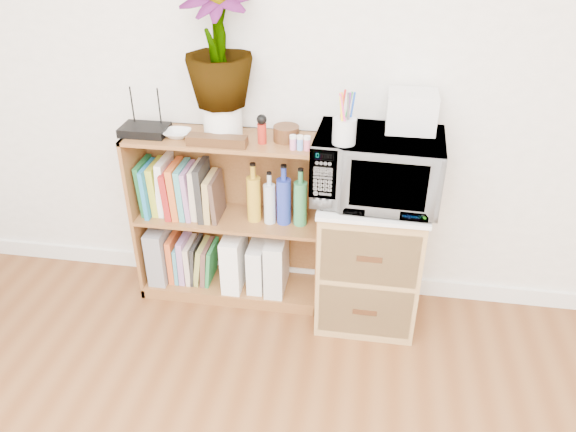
# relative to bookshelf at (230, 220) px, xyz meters

# --- Properties ---
(skirting_board) EXTENTS (4.00, 0.02, 0.10)m
(skirting_board) POSITION_rel_bookshelf_xyz_m (0.35, 0.14, -0.42)
(skirting_board) COLOR white
(skirting_board) RESTS_ON ground
(bookshelf) EXTENTS (1.00, 0.30, 0.95)m
(bookshelf) POSITION_rel_bookshelf_xyz_m (0.00, 0.00, 0.00)
(bookshelf) COLOR brown
(bookshelf) RESTS_ON ground
(wicker_unit) EXTENTS (0.50, 0.45, 0.70)m
(wicker_unit) POSITION_rel_bookshelf_xyz_m (0.75, -0.08, -0.12)
(wicker_unit) COLOR #9E7542
(wicker_unit) RESTS_ON ground
(microwave) EXTENTS (0.60, 0.42, 0.32)m
(microwave) POSITION_rel_bookshelf_xyz_m (0.75, -0.08, 0.41)
(microwave) COLOR silver
(microwave) RESTS_ON wicker_unit
(pen_cup) EXTENTS (0.10, 0.10, 0.11)m
(pen_cup) POSITION_rel_bookshelf_xyz_m (0.59, -0.19, 0.62)
(pen_cup) COLOR silver
(pen_cup) RESTS_ON microwave
(small_appliance) EXTENTS (0.22, 0.19, 0.18)m
(small_appliance) POSITION_rel_bookshelf_xyz_m (0.88, 0.01, 0.66)
(small_appliance) COLOR silver
(small_appliance) RESTS_ON microwave
(router) EXTENTS (0.23, 0.16, 0.04)m
(router) POSITION_rel_bookshelf_xyz_m (-0.40, -0.02, 0.50)
(router) COLOR black
(router) RESTS_ON bookshelf
(white_bowl) EXTENTS (0.13, 0.13, 0.03)m
(white_bowl) POSITION_rel_bookshelf_xyz_m (-0.23, -0.03, 0.49)
(white_bowl) COLOR silver
(white_bowl) RESTS_ON bookshelf
(plant_pot) EXTENTS (0.19, 0.19, 0.16)m
(plant_pot) POSITION_rel_bookshelf_xyz_m (-0.01, 0.02, 0.55)
(plant_pot) COLOR white
(plant_pot) RESTS_ON bookshelf
(potted_plant) EXTENTS (0.33, 0.33, 0.58)m
(potted_plant) POSITION_rel_bookshelf_xyz_m (-0.01, 0.02, 0.93)
(potted_plant) COLOR #337A30
(potted_plant) RESTS_ON plant_pot
(trinket_box) EXTENTS (0.29, 0.07, 0.05)m
(trinket_box) POSITION_rel_bookshelf_xyz_m (-0.01, -0.10, 0.50)
(trinket_box) COLOR #321F0D
(trinket_box) RESTS_ON bookshelf
(kokeshi_doll) EXTENTS (0.04, 0.04, 0.10)m
(kokeshi_doll) POSITION_rel_bookshelf_xyz_m (0.20, -0.04, 0.52)
(kokeshi_doll) COLOR #A21E13
(kokeshi_doll) RESTS_ON bookshelf
(wooden_bowl) EXTENTS (0.12, 0.12, 0.07)m
(wooden_bowl) POSITION_rel_bookshelf_xyz_m (0.31, 0.01, 0.51)
(wooden_bowl) COLOR #3D2610
(wooden_bowl) RESTS_ON bookshelf
(paint_jars) EXTENTS (0.11, 0.04, 0.06)m
(paint_jars) POSITION_rel_bookshelf_xyz_m (0.39, -0.09, 0.50)
(paint_jars) COLOR pink
(paint_jars) RESTS_ON bookshelf
(file_box) EXTENTS (0.10, 0.26, 0.33)m
(file_box) POSITION_rel_bookshelf_xyz_m (-0.41, 0.00, -0.24)
(file_box) COLOR gray
(file_box) RESTS_ON bookshelf
(magazine_holder_left) EXTENTS (0.10, 0.26, 0.32)m
(magazine_holder_left) POSITION_rel_bookshelf_xyz_m (0.02, -0.01, -0.24)
(magazine_holder_left) COLOR white
(magazine_holder_left) RESTS_ON bookshelf
(magazine_holder_mid) EXTENTS (0.09, 0.22, 0.27)m
(magazine_holder_mid) POSITION_rel_bookshelf_xyz_m (0.15, -0.01, -0.27)
(magazine_holder_mid) COLOR white
(magazine_holder_mid) RESTS_ON bookshelf
(magazine_holder_right) EXTENTS (0.10, 0.26, 0.32)m
(magazine_holder_right) POSITION_rel_bookshelf_xyz_m (0.25, -0.01, -0.24)
(magazine_holder_right) COLOR silver
(magazine_holder_right) RESTS_ON bookshelf
(cookbooks) EXTENTS (0.43, 0.20, 0.30)m
(cookbooks) POSITION_rel_bookshelf_xyz_m (-0.26, 0.00, 0.16)
(cookbooks) COLOR #1A6431
(cookbooks) RESTS_ON bookshelf
(liquor_bottles) EXTENTS (0.47, 0.07, 0.32)m
(liquor_bottles) POSITION_rel_bookshelf_xyz_m (0.34, 0.00, 0.18)
(liquor_bottles) COLOR gold
(liquor_bottles) RESTS_ON bookshelf
(lower_books) EXTENTS (0.25, 0.19, 0.27)m
(lower_books) POSITION_rel_bookshelf_xyz_m (-0.23, 0.00, -0.28)
(lower_books) COLOR #D55625
(lower_books) RESTS_ON bookshelf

